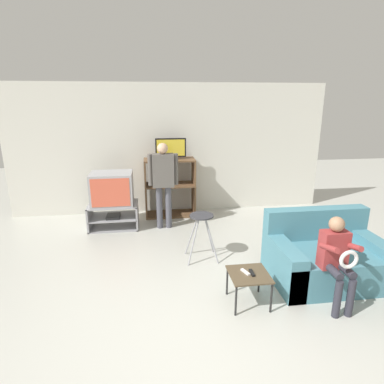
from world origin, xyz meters
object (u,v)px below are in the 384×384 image
tv_stand (114,216)px  snack_table (249,277)px  remote_control_black (252,273)px  couch (325,258)px  media_shelf (170,187)px  folding_stool (202,224)px  remote_control_white (245,272)px  person_standing_adult (163,178)px  television_main (112,188)px  television_flat (171,149)px  person_seated_child (337,256)px

tv_stand → snack_table: tv_stand is taller
remote_control_black → couch: size_ratio=0.10×
snack_table → remote_control_black: remote_control_black is taller
media_shelf → folding_stool: media_shelf is taller
folding_stool → remote_control_white: 1.18m
folding_stool → person_standing_adult: 1.43m
tv_stand → television_main: television_main is taller
person_standing_adult → remote_control_black: bearing=-70.3°
television_main → folding_stool: (1.40, -1.44, -0.18)m
tv_stand → media_shelf: bearing=25.3°
television_flat → remote_control_black: television_flat is taller
person_seated_child → television_flat: bearing=116.5°
television_main → remote_control_black: television_main is taller
snack_table → media_shelf: bearing=102.5°
remote_control_black → person_standing_adult: person_standing_adult is taller
remote_control_black → remote_control_white: size_ratio=1.00×
tv_stand → remote_control_black: (1.79, -2.57, 0.17)m
television_flat → snack_table: 3.29m
remote_control_black → remote_control_white: (-0.07, 0.03, 0.00)m
media_shelf → remote_control_white: size_ratio=8.05×
tv_stand → television_main: size_ratio=1.20×
television_main → remote_control_black: 3.16m
television_flat → remote_control_black: size_ratio=4.10×
television_flat → couch: (1.81, -2.67, -1.06)m
couch → television_flat: bearing=124.2°
person_standing_adult → person_seated_child: person_standing_adult is taller
television_main → remote_control_white: bearing=-56.1°
media_shelf → folding_stool: bearing=-80.4°
tv_stand → person_standing_adult: (0.92, -0.14, 0.72)m
tv_stand → television_flat: 1.66m
person_standing_adult → television_main: bearing=170.5°
television_main → couch: size_ratio=0.52×
snack_table → remote_control_black: 0.06m
television_flat → remote_control_white: size_ratio=4.10×
folding_stool → remote_control_white: (0.32, -1.12, -0.16)m
television_main → snack_table: bearing=-55.8°
snack_table → person_seated_child: (0.95, -0.14, 0.28)m
tv_stand → television_main: 0.52m
remote_control_white → couch: (1.20, 0.38, -0.10)m
snack_table → person_seated_child: 1.00m
television_main → snack_table: size_ratio=1.65×
remote_control_black → television_flat: bearing=104.1°
media_shelf → tv_stand: bearing=-154.7°
remote_control_black → tv_stand: bearing=126.4°
television_flat → remote_control_white: bearing=-78.6°
tv_stand → person_seated_child: bearing=-45.1°
remote_control_white → person_seated_child: bearing=-29.4°
television_flat → couch: 3.39m
tv_stand → television_main: (0.00, 0.01, 0.52)m
remote_control_black → person_seated_child: size_ratio=0.14×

